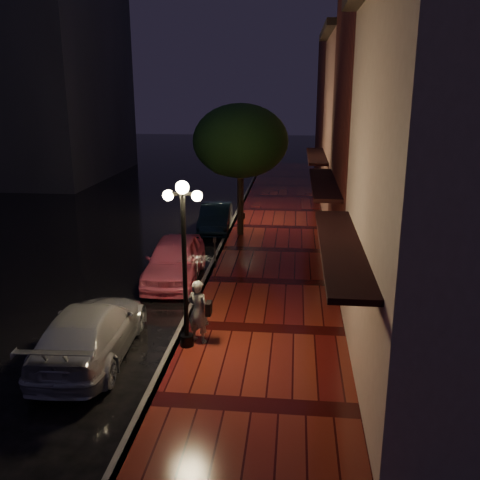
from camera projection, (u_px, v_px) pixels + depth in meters
The scene contains 14 objects.
ground at pixel (206, 283), 18.71m from camera, with size 120.00×120.00×0.00m, color black.
sidewalk at pixel (270, 283), 18.46m from camera, with size 4.50×60.00×0.15m, color #460D0C.
curb at pixel (206, 281), 18.69m from camera, with size 0.25×60.00×0.15m, color #595451.
storefront_mid at pixel (413, 120), 18.40m from camera, with size 5.00×8.00×11.00m, color #511914.
storefront_far at pixel (378, 131), 26.33m from camera, with size 5.00×8.00×9.00m, color #8C5951.
storefront_extra at pixel (357, 112), 35.75m from camera, with size 5.00×12.00×10.00m, color #511914.
streetlamp_near at pixel (184, 255), 13.18m from camera, with size 0.96×0.36×4.31m.
streetlamp_far at pixel (242, 171), 26.56m from camera, with size 0.96×0.36×4.31m.
street_tree at pixel (241, 143), 23.20m from camera, with size 4.16×4.16×5.80m.
pink_car at pixel (175, 260), 18.73m from camera, with size 1.83×4.55×1.55m, color #F16386.
navy_car at pixel (216, 218), 25.27m from camera, with size 1.37×3.93×1.30m, color black.
silver_car at pixel (91, 331), 13.37m from camera, with size 1.99×4.90×1.42m, color #A2A2A9.
woman_with_umbrella at pixel (198, 285), 13.65m from camera, with size 0.99×1.01×2.39m.
parking_meter at pixel (215, 249), 19.62m from camera, with size 0.13×0.11×1.17m.
Camera 1 is at (3.03, -17.35, 6.60)m, focal length 40.00 mm.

